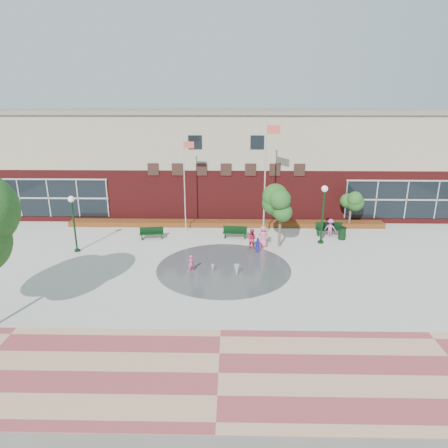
{
  "coord_description": "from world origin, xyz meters",
  "views": [
    {
      "loc": [
        0.47,
        -20.02,
        10.27
      ],
      "look_at": [
        0.0,
        4.0,
        2.6
      ],
      "focal_mm": 32.0,
      "sensor_mm": 36.0,
      "label": 1
    }
  ],
  "objects_px": {
    "bench_left": "(152,235)",
    "trash_can": "(342,233)",
    "flagpole_right": "(266,173)",
    "child_splash": "(191,264)",
    "flagpole_left": "(185,180)"
  },
  "relations": [
    {
      "from": "flagpole_right",
      "to": "child_splash",
      "type": "distance_m",
      "value": 9.46
    },
    {
      "from": "trash_can",
      "to": "child_splash",
      "type": "height_order",
      "value": "child_splash"
    },
    {
      "from": "bench_left",
      "to": "flagpole_left",
      "type": "bearing_deg",
      "value": 29.51
    },
    {
      "from": "flagpole_right",
      "to": "bench_left",
      "type": "relative_size",
      "value": 4.87
    },
    {
      "from": "trash_can",
      "to": "flagpole_left",
      "type": "bearing_deg",
      "value": 171.58
    },
    {
      "from": "bench_left",
      "to": "trash_can",
      "type": "xyz_separation_m",
      "value": [
        14.35,
        0.16,
        0.2
      ]
    },
    {
      "from": "trash_can",
      "to": "bench_left",
      "type": "bearing_deg",
      "value": -179.35
    },
    {
      "from": "flagpole_right",
      "to": "child_splash",
      "type": "relative_size",
      "value": 8.09
    },
    {
      "from": "child_splash",
      "to": "bench_left",
      "type": "bearing_deg",
      "value": -94.33
    },
    {
      "from": "flagpole_left",
      "to": "trash_can",
      "type": "relative_size",
      "value": 7.79
    },
    {
      "from": "flagpole_left",
      "to": "trash_can",
      "type": "distance_m",
      "value": 12.62
    },
    {
      "from": "flagpole_left",
      "to": "child_splash",
      "type": "xyz_separation_m",
      "value": [
        1.15,
        -7.82,
        -3.62
      ]
    },
    {
      "from": "flagpole_right",
      "to": "bench_left",
      "type": "xyz_separation_m",
      "value": [
        -8.53,
        -0.83,
        -4.67
      ]
    },
    {
      "from": "flagpole_right",
      "to": "bench_left",
      "type": "height_order",
      "value": "flagpole_right"
    },
    {
      "from": "flagpole_right",
      "to": "child_splash",
      "type": "height_order",
      "value": "flagpole_right"
    }
  ]
}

